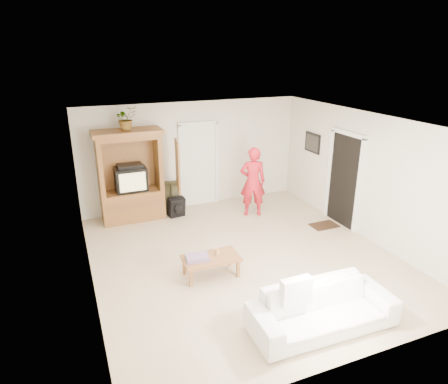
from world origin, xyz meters
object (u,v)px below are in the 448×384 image
object	(u,v)px
sofa	(323,309)
man	(253,182)
armoire	(132,182)
coffee_table	(211,259)

from	to	relation	value
sofa	man	bearing A→B (deg)	79.04
armoire	man	size ratio (longest dim) A/B	1.26
armoire	coffee_table	size ratio (longest dim) A/B	2.10
armoire	coffee_table	xyz separation A→B (m)	(0.78, -3.04, -0.59)
man	sofa	size ratio (longest dim) A/B	0.79
man	sofa	world-z (taller)	man
armoire	man	world-z (taller)	armoire
sofa	coffee_table	xyz separation A→B (m)	(-0.98, 1.90, 0.01)
armoire	sofa	world-z (taller)	armoire
man	armoire	bearing A→B (deg)	0.67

